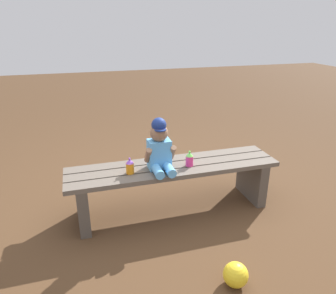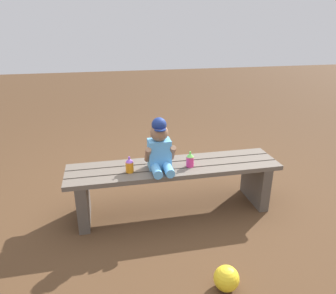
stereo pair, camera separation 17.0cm
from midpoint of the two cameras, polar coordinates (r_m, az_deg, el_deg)
The scene contains 6 objects.
ground_plane at distance 2.71m, azimuth 2.89°, elevation -11.18°, with size 16.00×16.00×0.00m, color #4C331E.
park_bench at distance 2.56m, azimuth 3.01°, elevation -5.82°, with size 1.68×0.39×0.41m.
child_figure at distance 2.38m, azimuth 0.55°, elevation -0.08°, with size 0.23×0.27×0.40m.
sippy_cup_left at distance 2.38m, azimuth -4.93°, elevation -3.27°, with size 0.06×0.06×0.12m.
sippy_cup_right at distance 2.48m, azimuth 5.97°, elevation -2.30°, with size 0.06×0.06×0.12m.
toy_ball at distance 2.04m, azimuth 13.04°, elevation -22.15°, with size 0.15×0.15×0.15m, color yellow.
Camera 2 is at (-0.52, -2.21, 1.47)m, focal length 33.82 mm.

